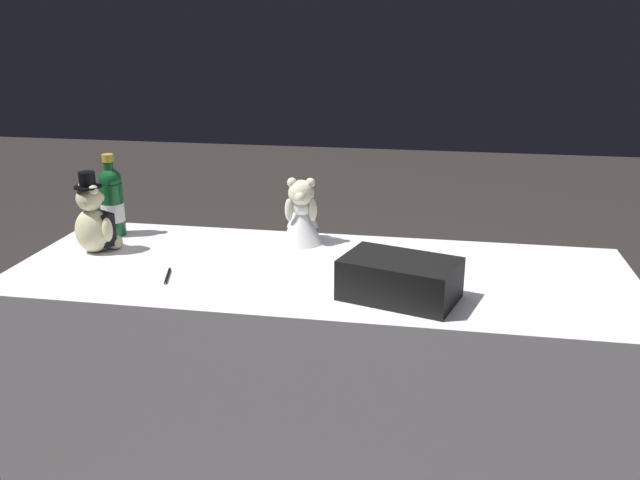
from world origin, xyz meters
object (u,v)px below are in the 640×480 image
at_px(teddy_bear_groom, 94,222).
at_px(teddy_bear_bride, 302,213).
at_px(champagne_bottle, 112,201).
at_px(gift_case_black, 400,279).
at_px(signing_pen, 167,276).

distance_m(teddy_bear_groom, teddy_bear_bride, 0.72).
height_order(champagne_bottle, gift_case_black, champagne_bottle).
bearing_deg(teddy_bear_groom, gift_case_black, 167.70).
relative_size(teddy_bear_groom, teddy_bear_bride, 1.18).
relative_size(champagne_bottle, signing_pen, 2.41).
bearing_deg(signing_pen, teddy_bear_groom, -30.37).
distance_m(teddy_bear_groom, signing_pen, 0.41).
bearing_deg(signing_pen, teddy_bear_bride, -129.01).
height_order(teddy_bear_groom, champagne_bottle, champagne_bottle).
height_order(teddy_bear_bride, signing_pen, teddy_bear_bride).
height_order(teddy_bear_groom, gift_case_black, teddy_bear_groom).
bearing_deg(teddy_bear_bride, signing_pen, 50.99).
distance_m(champagne_bottle, signing_pen, 0.54).
bearing_deg(champagne_bottle, teddy_bear_bride, -176.46).
bearing_deg(teddy_bear_bride, teddy_bear_groom, 18.32).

